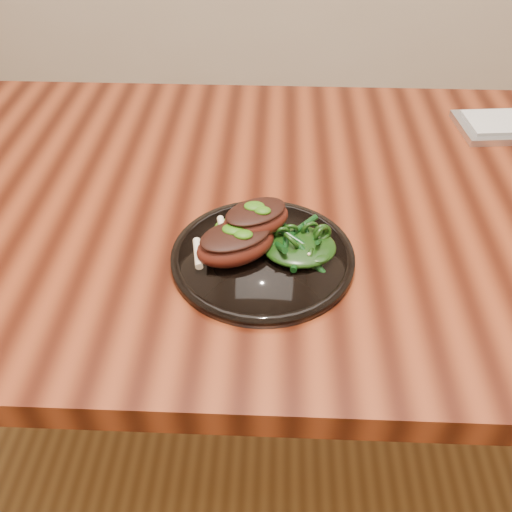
{
  "coord_description": "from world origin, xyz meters",
  "views": [
    {
      "loc": [
        -0.08,
        -0.74,
        1.26
      ],
      "look_at": [
        -0.1,
        -0.18,
        0.78
      ],
      "focal_mm": 40.0,
      "sensor_mm": 36.0,
      "label": 1
    }
  ],
  "objects_px": {
    "desk": "(323,237)",
    "plate": "(263,257)",
    "greens_heap": "(299,243)",
    "lamb_chop_front": "(235,243)"
  },
  "relations": [
    {
      "from": "greens_heap",
      "to": "lamb_chop_front",
      "type": "bearing_deg",
      "value": -171.01
    },
    {
      "from": "desk",
      "to": "plate",
      "type": "bearing_deg",
      "value": -121.11
    },
    {
      "from": "desk",
      "to": "greens_heap",
      "type": "xyz_separation_m",
      "value": [
        -0.05,
        -0.15,
        0.11
      ]
    },
    {
      "from": "plate",
      "to": "lamb_chop_front",
      "type": "distance_m",
      "value": 0.05
    },
    {
      "from": "lamb_chop_front",
      "to": "plate",
      "type": "bearing_deg",
      "value": 13.97
    },
    {
      "from": "desk",
      "to": "lamb_chop_front",
      "type": "bearing_deg",
      "value": -128.17
    },
    {
      "from": "desk",
      "to": "greens_heap",
      "type": "bearing_deg",
      "value": -107.03
    },
    {
      "from": "desk",
      "to": "lamb_chop_front",
      "type": "xyz_separation_m",
      "value": [
        -0.13,
        -0.17,
        0.12
      ]
    },
    {
      "from": "desk",
      "to": "plate",
      "type": "distance_m",
      "value": 0.21
    },
    {
      "from": "lamb_chop_front",
      "to": "greens_heap",
      "type": "height_order",
      "value": "lamb_chop_front"
    }
  ]
}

